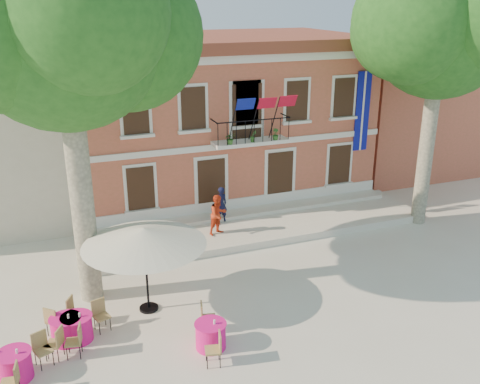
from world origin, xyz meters
name	(u,v)px	position (x,y,z in m)	size (l,w,h in m)	color
ground	(256,289)	(0.00, 0.00, 0.00)	(90.00, 90.00, 0.00)	beige
main_building	(217,114)	(2.00, 9.99, 3.78)	(13.50, 9.59, 7.50)	#CA5E49
neighbor_east	(407,105)	(14.00, 11.00, 3.22)	(9.40, 9.40, 6.40)	#CA5E49
terrace	(260,226)	(2.00, 4.40, 0.15)	(14.00, 3.40, 0.30)	silver
plane_tree_west	(63,30)	(-5.17, 1.41, 8.35)	(5.76, 5.76, 11.31)	#A59E84
plane_tree_east	(441,28)	(8.73, 2.77, 8.05)	(5.55, 5.55, 10.89)	#A59E84
patio_umbrella	(144,237)	(-3.60, 0.04, 2.49)	(3.73, 3.73, 2.77)	black
pedestrian_navy	(221,205)	(0.52, 5.12, 1.07)	(0.56, 0.37, 1.54)	black
pedestrian_orange	(218,215)	(0.04, 4.01, 1.12)	(0.79, 0.62, 1.63)	red
cafe_table_0	(15,364)	(-7.42, -1.95, 0.43)	(1.86, 1.73, 0.95)	#E4157C
cafe_table_1	(77,327)	(-5.80, -0.82, 0.43)	(1.83, 1.78, 0.95)	#E4157C
cafe_table_3	(66,329)	(-6.09, -0.79, 0.42)	(1.27, 1.89, 0.95)	#E4157C
cafe_table_4	(211,334)	(-2.37, -2.48, 0.42)	(0.90, 1.97, 0.95)	#E4157C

